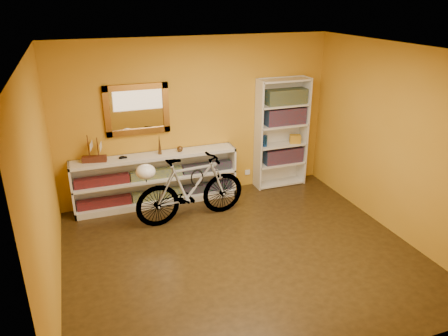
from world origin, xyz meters
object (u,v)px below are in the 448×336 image
object	(u,v)px
bicycle	(191,188)
helmet	(146,172)
bookcase	(282,134)
console_unit	(157,179)

from	to	relation	value
bicycle	helmet	distance (m)	0.76
bookcase	helmet	size ratio (longest dim) A/B	6.85
console_unit	bicycle	size ratio (longest dim) A/B	1.51
console_unit	helmet	world-z (taller)	helmet
bicycle	helmet	bearing A→B (deg)	90.00
bicycle	console_unit	bearing A→B (deg)	23.90
bookcase	bicycle	world-z (taller)	bookcase
bookcase	console_unit	bearing A→B (deg)	-179.35
helmet	bicycle	bearing A→B (deg)	5.36
bicycle	helmet	xyz separation A→B (m)	(-0.66, -0.06, 0.39)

